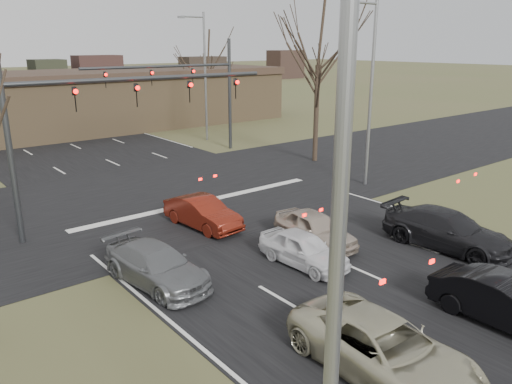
# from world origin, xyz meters

# --- Properties ---
(ground) EXTENTS (360.00, 360.00, 0.00)m
(ground) POSITION_xyz_m (0.00, 0.00, 0.00)
(ground) COLOR #4A512B
(ground) RESTS_ON ground
(road_cross) EXTENTS (200.00, 14.00, 0.02)m
(road_cross) POSITION_xyz_m (0.00, 15.00, 0.01)
(road_cross) COLOR black
(road_cross) RESTS_ON ground
(building) EXTENTS (42.40, 10.40, 5.30)m
(building) POSITION_xyz_m (2.00, 38.00, 2.67)
(building) COLOR olive
(building) RESTS_ON ground
(mast_arm_near) EXTENTS (12.12, 0.24, 8.00)m
(mast_arm_near) POSITION_xyz_m (-5.23, 13.00, 5.07)
(mast_arm_near) COLOR #383A3D
(mast_arm_near) RESTS_ON ground
(mast_arm_far) EXTENTS (11.12, 0.24, 8.00)m
(mast_arm_far) POSITION_xyz_m (6.18, 23.00, 5.02)
(mast_arm_far) COLOR #383A3D
(mast_arm_far) RESTS_ON ground
(streetlight_left) EXTENTS (2.34, 0.25, 10.00)m
(streetlight_left) POSITION_xyz_m (-8.82, -4.00, 5.59)
(streetlight_left) COLOR gray
(streetlight_left) RESTS_ON ground
(streetlight_right_near) EXTENTS (2.34, 0.25, 10.00)m
(streetlight_right_near) POSITION_xyz_m (8.82, 10.00, 5.59)
(streetlight_right_near) COLOR gray
(streetlight_right_near) RESTS_ON ground
(streetlight_right_far) EXTENTS (2.34, 0.25, 10.00)m
(streetlight_right_far) POSITION_xyz_m (9.32, 27.00, 5.59)
(streetlight_right_far) COLOR gray
(streetlight_right_far) RESTS_ON ground
(tree_right_near) EXTENTS (6.90, 6.90, 11.50)m
(tree_right_near) POSITION_xyz_m (11.00, 16.00, 8.90)
(tree_right_near) COLOR black
(tree_right_near) RESTS_ON ground
(tree_right_far) EXTENTS (5.40, 5.40, 9.00)m
(tree_right_far) POSITION_xyz_m (15.00, 35.00, 6.96)
(tree_right_far) COLOR black
(tree_right_far) RESTS_ON ground
(car_silver_suv) EXTENTS (2.50, 5.08, 1.39)m
(car_silver_suv) POSITION_xyz_m (-4.00, -1.21, 0.69)
(car_silver_suv) COLOR #BEB99A
(car_silver_suv) RESTS_ON ground
(car_white_sedan) EXTENTS (1.62, 3.67, 1.23)m
(car_white_sedan) POSITION_xyz_m (-1.18, 4.46, 0.61)
(car_white_sedan) COLOR silver
(car_white_sedan) RESTS_ON ground
(car_black_hatch) EXTENTS (1.55, 4.22, 1.38)m
(car_black_hatch) POSITION_xyz_m (0.50, -1.98, 0.69)
(car_black_hatch) COLOR black
(car_black_hatch) RESTS_ON ground
(car_charcoal_sedan) EXTENTS (2.48, 5.20, 1.46)m
(car_charcoal_sedan) POSITION_xyz_m (4.27, 2.13, 0.73)
(car_charcoal_sedan) COLOR black
(car_charcoal_sedan) RESTS_ON ground
(car_grey_ahead) EXTENTS (2.33, 4.61, 1.28)m
(car_grey_ahead) POSITION_xyz_m (-5.97, 6.47, 0.64)
(car_grey_ahead) COLOR slate
(car_grey_ahead) RESTS_ON ground
(car_red_ahead) EXTENTS (1.76, 4.09, 1.31)m
(car_red_ahead) POSITION_xyz_m (-1.90, 9.96, 0.66)
(car_red_ahead) COLOR #5F180D
(car_red_ahead) RESTS_ON ground
(car_silver_ahead) EXTENTS (1.93, 4.02, 1.32)m
(car_silver_ahead) POSITION_xyz_m (0.50, 5.57, 0.66)
(car_silver_ahead) COLOR #C3B19E
(car_silver_ahead) RESTS_ON ground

